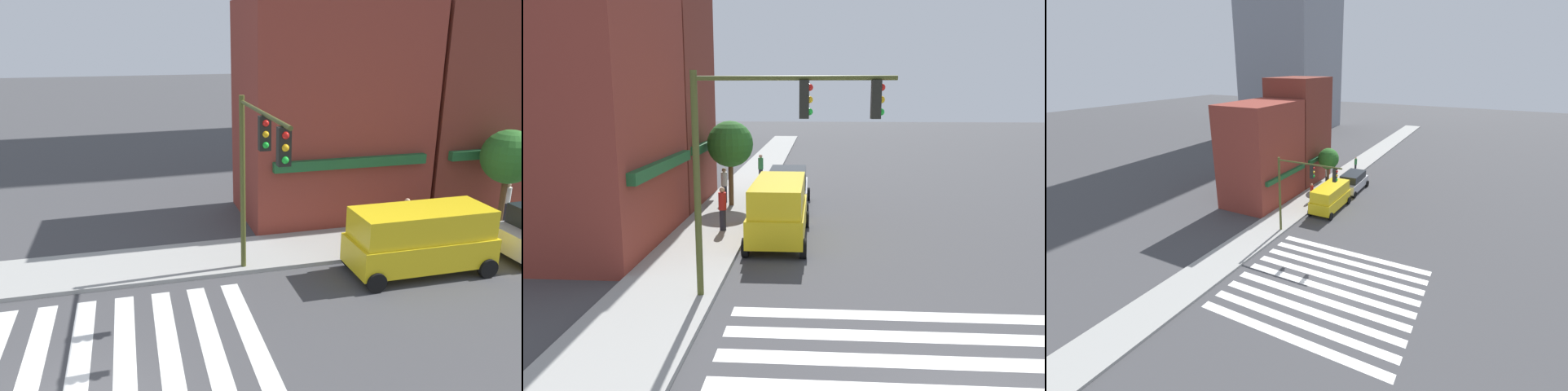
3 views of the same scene
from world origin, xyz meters
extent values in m
cube|color=silver|center=(2.26, 0.00, 0.00)|extent=(0.57, 10.80, 0.01)
cube|color=silver|center=(3.38, 0.00, 0.00)|extent=(0.57, 10.80, 0.01)
cube|color=silver|center=(4.51, 0.00, 0.00)|extent=(0.57, 10.80, 0.01)
cube|color=maroon|center=(10.35, 11.50, 4.70)|extent=(7.80, 5.00, 9.41)
cube|color=#1E592D|center=(10.35, 8.85, 3.00)|extent=(6.63, 0.30, 0.40)
cube|color=maroon|center=(17.58, 11.50, 5.64)|extent=(6.27, 5.00, 11.29)
cube|color=#1E592D|center=(17.58, 8.85, 3.00)|extent=(5.33, 0.30, 0.40)
cylinder|color=#474C1E|center=(5.25, 6.40, 3.06)|extent=(0.18, 0.18, 6.13)
cylinder|color=#474C1E|center=(5.25, 3.85, 5.93)|extent=(0.12, 5.09, 0.12)
cube|color=black|center=(5.25, 3.60, 5.40)|extent=(0.32, 0.24, 0.95)
sphere|color=red|center=(5.25, 3.47, 5.70)|extent=(0.18, 0.18, 0.18)
sphere|color=#EAAD14|center=(5.25, 3.47, 5.40)|extent=(0.18, 0.18, 0.18)
sphere|color=green|center=(5.25, 3.47, 5.10)|extent=(0.18, 0.18, 0.18)
cube|color=black|center=(5.25, 1.82, 5.40)|extent=(0.32, 0.24, 0.95)
sphere|color=red|center=(5.25, 1.69, 5.70)|extent=(0.18, 0.18, 0.18)
sphere|color=#EAAD14|center=(5.25, 1.69, 5.40)|extent=(0.18, 0.18, 0.18)
sphere|color=green|center=(5.25, 1.69, 5.10)|extent=(0.18, 0.18, 0.18)
cube|color=yellow|center=(11.11, 4.70, 0.84)|extent=(5.01, 2.01, 1.00)
cube|color=yellow|center=(11.11, 4.70, 1.84)|extent=(4.76, 1.85, 1.00)
cylinder|color=black|center=(9.02, 5.70, 0.34)|extent=(0.68, 0.22, 0.68)
cylinder|color=black|center=(9.02, 3.70, 0.34)|extent=(0.68, 0.22, 0.68)
cylinder|color=black|center=(13.20, 5.70, 0.34)|extent=(0.68, 0.22, 0.68)
cylinder|color=black|center=(13.20, 3.70, 0.34)|extent=(0.68, 0.22, 0.68)
cube|color=#B7B7BC|center=(16.89, 4.70, 0.77)|extent=(4.73, 1.98, 0.85)
cube|color=black|center=(16.89, 4.70, 1.56)|extent=(3.32, 1.80, 0.75)
cylinder|color=black|center=(14.95, 5.65, 0.34)|extent=(0.68, 0.22, 0.68)
cylinder|color=black|center=(14.95, 3.75, 0.34)|extent=(0.68, 0.22, 0.68)
cylinder|color=black|center=(18.83, 5.65, 0.34)|extent=(0.68, 0.22, 0.68)
cylinder|color=black|center=(18.83, 3.75, 0.34)|extent=(0.68, 0.22, 0.68)
cylinder|color=#23232D|center=(17.32, 7.95, 0.57)|extent=(0.26, 0.26, 0.85)
cylinder|color=silver|center=(17.32, 7.95, 1.35)|extent=(0.32, 0.32, 0.70)
sphere|color=tan|center=(17.32, 7.95, 1.81)|extent=(0.22, 0.22, 0.22)
cylinder|color=#23232D|center=(23.27, 6.77, 0.57)|extent=(0.26, 0.26, 0.85)
cylinder|color=#2D7A3D|center=(23.27, 6.77, 1.35)|extent=(0.32, 0.32, 0.70)
sphere|color=tan|center=(23.27, 6.77, 1.81)|extent=(0.22, 0.22, 0.22)
cylinder|color=#23232D|center=(11.92, 7.03, 0.57)|extent=(0.26, 0.26, 0.85)
cylinder|color=red|center=(11.92, 7.03, 1.35)|extent=(0.32, 0.32, 0.70)
sphere|color=tan|center=(11.92, 7.03, 1.81)|extent=(0.22, 0.22, 0.22)
cylinder|color=brown|center=(16.71, 7.50, 1.27)|extent=(0.24, 0.24, 2.25)
sphere|color=#286623|center=(16.71, 7.50, 3.18)|extent=(2.24, 2.24, 2.24)
camera|label=1|loc=(1.68, -9.62, 7.96)|focal=35.00mm
camera|label=2|loc=(-7.69, 3.24, 5.51)|focal=35.00mm
camera|label=3|loc=(-16.09, -7.26, 12.75)|focal=24.00mm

